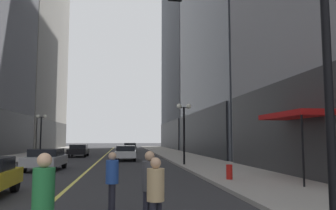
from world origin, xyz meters
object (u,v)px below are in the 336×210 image
object	(u,v)px
car_grey	(130,147)
street_lamp_right_mid	(184,120)
pedestrian_in_green_parka	(43,200)
street_lamp_left_far	(41,126)
pedestrian_in_blue_hoodie	(112,178)
car_black	(79,150)
fire_hydrant_right	(229,174)
car_silver	(46,159)
pedestrian_in_tan_trench	(156,193)
pedestrian_with_orange_bag	(150,183)
car_white	(126,152)
traffic_light_near_right	(279,52)

from	to	relation	value
car_grey	street_lamp_right_mid	xyz separation A→B (m)	(3.43, -24.63, 2.54)
pedestrian_in_green_parka	street_lamp_left_far	distance (m)	31.93
pedestrian_in_blue_hoodie	street_lamp_right_mid	bearing A→B (deg)	72.73
car_black	street_lamp_left_far	distance (m)	4.62
street_lamp_right_mid	fire_hydrant_right	distance (m)	9.25
car_silver	pedestrian_in_tan_trench	xyz separation A→B (m)	(5.45, -15.44, 0.21)
pedestrian_with_orange_bag	car_black	bearing A→B (deg)	100.30
car_silver	car_grey	xyz separation A→B (m)	(5.59, 26.26, -0.00)
car_white	fire_hydrant_right	distance (m)	16.48
pedestrian_in_blue_hoodie	car_silver	bearing A→B (deg)	109.48
street_lamp_right_mid	car_silver	bearing A→B (deg)	-169.73
pedestrian_in_tan_trench	car_black	bearing A→B (deg)	100.05
pedestrian_in_green_parka	pedestrian_in_blue_hoodie	bearing A→B (deg)	75.67
traffic_light_near_right	fire_hydrant_right	world-z (taller)	traffic_light_near_right
pedestrian_in_green_parka	fire_hydrant_right	size ratio (longest dim) A/B	2.19
car_grey	pedestrian_in_green_parka	world-z (taller)	pedestrian_in_green_parka
pedestrian_in_green_parka	traffic_light_near_right	bearing A→B (deg)	11.16
pedestrian_in_blue_hoodie	pedestrian_in_green_parka	bearing A→B (deg)	-104.33
pedestrian_with_orange_bag	pedestrian_in_blue_hoodie	xyz separation A→B (m)	(-0.88, 1.62, -0.05)
pedestrian_with_orange_bag	pedestrian_in_tan_trench	xyz separation A→B (m)	(0.04, -1.01, -0.05)
car_black	pedestrian_in_blue_hoodie	bearing A→B (deg)	-80.84
street_lamp_right_mid	pedestrian_in_green_parka	bearing A→B (deg)	-106.69
car_black	pedestrian_in_tan_trench	xyz separation A→B (m)	(5.48, -30.94, 0.21)
pedestrian_in_green_parka	street_lamp_right_mid	world-z (taller)	street_lamp_right_mid
car_silver	car_grey	world-z (taller)	same
fire_hydrant_right	street_lamp_right_mid	bearing A→B (deg)	93.26
car_grey	pedestrian_with_orange_bag	distance (m)	40.70
fire_hydrant_right	car_silver	bearing A→B (deg)	143.10
car_black	street_lamp_left_far	size ratio (longest dim) A/B	1.00
street_lamp_left_far	pedestrian_in_tan_trench	bearing A→B (deg)	-72.89
car_silver	traffic_light_near_right	world-z (taller)	traffic_light_near_right
traffic_light_near_right	pedestrian_in_tan_trench	bearing A→B (deg)	176.59
car_silver	traffic_light_near_right	size ratio (longest dim) A/B	0.73
street_lamp_right_mid	pedestrian_in_blue_hoodie	bearing A→B (deg)	-107.27
car_grey	pedestrian_in_tan_trench	xyz separation A→B (m)	(-0.14, -41.71, 0.21)
pedestrian_in_tan_trench	car_grey	bearing A→B (deg)	89.81
car_silver	car_white	bearing A→B (deg)	60.14
pedestrian_in_tan_trench	street_lamp_right_mid	xyz separation A→B (m)	(3.57, 17.08, 2.32)
car_silver	pedestrian_with_orange_bag	bearing A→B (deg)	-69.46
street_lamp_left_far	car_black	bearing A→B (deg)	14.48
car_white	car_grey	distance (m)	17.59
car_grey	pedestrian_with_orange_bag	world-z (taller)	pedestrian_with_orange_bag
street_lamp_left_far	fire_hydrant_right	world-z (taller)	street_lamp_left_far
car_white	fire_hydrant_right	xyz separation A→B (m)	(4.54, -15.83, -0.32)
car_white	pedestrian_in_blue_hoodie	bearing A→B (deg)	-91.21
fire_hydrant_right	pedestrian_in_tan_trench	bearing A→B (deg)	-116.16
car_grey	fire_hydrant_right	bearing A→B (deg)	-83.28
car_silver	pedestrian_in_blue_hoodie	distance (m)	13.59
pedestrian_in_tan_trench	traffic_light_near_right	bearing A→B (deg)	-3.41
car_silver	fire_hydrant_right	distance (m)	11.91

